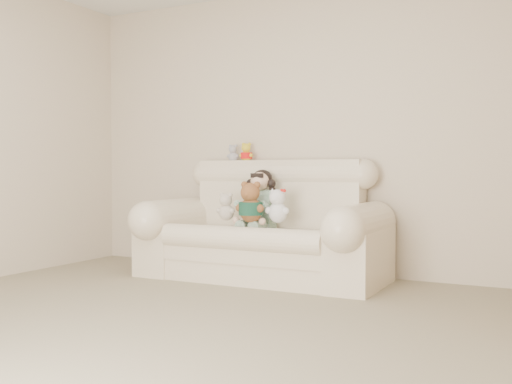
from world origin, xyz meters
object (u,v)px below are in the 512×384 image
Objects in this scene: sofa at (261,219)px; seated_child at (260,199)px; brown_teddy at (251,198)px; cream_teddy at (226,204)px; white_cat at (278,202)px.

sofa is 3.96× the size of seated_child.
seated_child reaches higher than brown_teddy.
brown_teddy is 0.29m from cream_teddy.
sofa is 0.19m from seated_child.
brown_teddy is (-0.02, -0.16, 0.19)m from sofa.
sofa is at bearing 171.39° from white_cat.
cream_teddy is (-0.29, -0.09, 0.13)m from sofa.
brown_teddy is at bearing -8.11° from cream_teddy.
white_cat is 1.20× the size of cream_teddy.
cream_teddy is at bearing -163.39° from white_cat.
seated_child is at bearing 121.57° from sofa.
cream_teddy is at bearing 166.97° from brown_teddy.
white_cat is at bearing 18.74° from brown_teddy.
brown_teddy is (0.03, -0.24, 0.02)m from seated_child.
sofa is 0.27m from white_cat.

